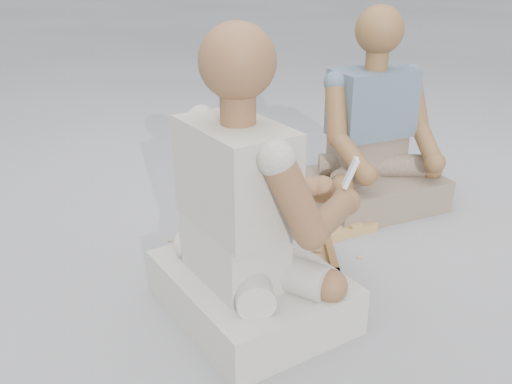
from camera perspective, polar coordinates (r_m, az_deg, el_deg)
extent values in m
plane|color=#A1A0A6|center=(2.00, 3.85, -9.79)|extent=(60.00, 60.00, 0.00)
cube|color=#A68540|center=(2.42, 4.39, -3.17)|extent=(0.62, 0.49, 0.04)
cube|color=brown|center=(2.10, 1.61, -6.66)|extent=(0.51, 0.45, 0.01)
cube|color=brown|center=(2.23, 1.48, -3.91)|extent=(0.44, 0.12, 0.04)
cube|color=brown|center=(1.94, 1.79, -8.34)|extent=(0.44, 0.12, 0.04)
cube|color=brown|center=(2.10, 7.37, -5.90)|extent=(0.10, 0.35, 0.04)
cube|color=brown|center=(2.09, -4.16, -5.98)|extent=(0.10, 0.35, 0.04)
cube|color=tan|center=(2.10, 1.62, -6.41)|extent=(0.45, 0.38, 0.01)
cube|color=silver|center=(2.14, 1.40, -5.29)|extent=(0.13, 0.09, 0.00)
cylinder|color=tan|center=(2.11, 4.25, -5.77)|extent=(0.07, 0.06, 0.02)
cube|color=silver|center=(2.10, 2.40, -5.76)|extent=(0.15, 0.04, 0.00)
cylinder|color=tan|center=(2.11, 5.39, -5.66)|extent=(0.07, 0.03, 0.02)
cube|color=silver|center=(2.15, 0.91, -5.30)|extent=(0.13, 0.09, 0.00)
cylinder|color=tan|center=(2.13, 3.72, -5.78)|extent=(0.07, 0.06, 0.02)
cube|color=silver|center=(2.13, 2.42, -5.56)|extent=(0.14, 0.08, 0.00)
cylinder|color=tan|center=(2.20, 4.54, -4.66)|extent=(0.07, 0.05, 0.02)
cube|color=silver|center=(2.03, 1.53, -6.88)|extent=(0.15, 0.03, 0.00)
cylinder|color=tan|center=(2.07, 4.38, -6.33)|extent=(0.07, 0.03, 0.02)
cube|color=silver|center=(2.12, 3.50, -5.91)|extent=(0.14, 0.08, 0.00)
cylinder|color=tan|center=(2.18, 5.63, -5.00)|extent=(0.07, 0.05, 0.02)
cube|color=silver|center=(2.08, -0.34, -6.01)|extent=(0.15, 0.04, 0.00)
cylinder|color=tan|center=(2.12, 2.44, -5.47)|extent=(0.07, 0.03, 0.02)
cube|color=silver|center=(2.14, 2.41, -5.50)|extent=(0.15, 0.02, 0.00)
cylinder|color=tan|center=(2.17, 5.27, -5.25)|extent=(0.07, 0.03, 0.02)
cube|color=tan|center=(2.44, 5.35, -3.39)|extent=(0.02, 0.02, 0.00)
cube|color=tan|center=(2.41, -7.20, -3.79)|extent=(0.02, 0.02, 0.00)
cube|color=tan|center=(1.95, -1.76, -10.70)|extent=(0.02, 0.02, 0.00)
cube|color=tan|center=(2.39, -0.14, -3.85)|extent=(0.02, 0.02, 0.00)
cube|color=tan|center=(2.01, -0.92, -9.45)|extent=(0.02, 0.02, 0.00)
cube|color=tan|center=(2.22, 10.29, -6.51)|extent=(0.02, 0.02, 0.00)
cube|color=tan|center=(2.34, 3.09, -4.57)|extent=(0.02, 0.02, 0.00)
cube|color=tan|center=(2.19, -0.43, -6.50)|extent=(0.02, 0.02, 0.00)
cube|color=tan|center=(2.25, 1.04, -5.68)|extent=(0.02, 0.02, 0.00)
cube|color=tan|center=(2.34, -8.65, -4.81)|extent=(0.02, 0.02, 0.00)
cube|color=#B8B4AA|center=(1.86, -0.49, -9.83)|extent=(0.63, 0.71, 0.15)
cube|color=#B8B4AA|center=(1.74, -2.21, -5.80)|extent=(0.30, 0.37, 0.18)
cube|color=beige|center=(1.65, -2.04, 1.72)|extent=(0.33, 0.42, 0.30)
sphere|color=brown|center=(1.56, -1.88, 12.94)|extent=(0.21, 0.21, 0.21)
sphere|color=brown|center=(1.95, 6.62, 0.27)|extent=(0.10, 0.10, 0.10)
sphere|color=brown|center=(1.86, 8.95, -0.96)|extent=(0.10, 0.10, 0.10)
cube|color=gray|center=(2.66, 11.46, 0.24)|extent=(0.64, 0.55, 0.15)
cube|color=gray|center=(2.65, 11.01, 3.89)|extent=(0.34, 0.25, 0.18)
cube|color=slate|center=(2.57, 11.53, 8.74)|extent=(0.38, 0.28, 0.29)
sphere|color=brown|center=(2.51, 12.24, 15.58)|extent=(0.20, 0.20, 0.20)
sphere|color=brown|center=(2.56, 17.45, 2.82)|extent=(0.09, 0.09, 0.09)
sphere|color=brown|center=(2.35, 10.97, 1.70)|extent=(0.09, 0.09, 0.09)
cube|color=white|center=(1.83, 9.43, 1.89)|extent=(0.06, 0.05, 0.10)
cube|color=black|center=(1.83, 9.45, 2.16)|extent=(0.02, 0.03, 0.03)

